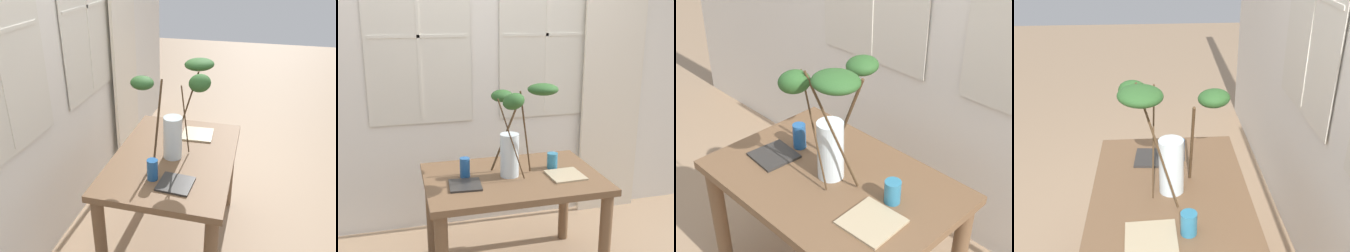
# 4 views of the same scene
# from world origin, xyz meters

# --- Properties ---
(back_wall_with_windows) EXTENTS (5.24, 0.14, 2.62)m
(back_wall_with_windows) POSITION_xyz_m (-0.00, 0.90, 1.32)
(back_wall_with_windows) COLOR silver
(back_wall_with_windows) RESTS_ON ground
(dining_table) EXTENTS (1.19, 0.81, 0.74)m
(dining_table) POSITION_xyz_m (0.00, 0.00, 0.61)
(dining_table) COLOR brown
(dining_table) RESTS_ON ground
(vase_with_branches) EXTENTS (0.43, 0.55, 0.65)m
(vase_with_branches) POSITION_xyz_m (0.02, -0.02, 1.10)
(vase_with_branches) COLOR silver
(vase_with_branches) RESTS_ON dining_table
(drinking_glass_blue_left) EXTENTS (0.07, 0.07, 0.13)m
(drinking_glass_blue_left) POSITION_xyz_m (-0.32, 0.06, 0.81)
(drinking_glass_blue_left) COLOR #235693
(drinking_glass_blue_left) RESTS_ON dining_table
(drinking_glass_blue_right) EXTENTS (0.08, 0.08, 0.11)m
(drinking_glass_blue_right) POSITION_xyz_m (0.31, 0.07, 0.80)
(drinking_glass_blue_right) COLOR teal
(drinking_glass_blue_right) RESTS_ON dining_table
(plate_square_left) EXTENTS (0.22, 0.22, 0.01)m
(plate_square_left) POSITION_xyz_m (-0.34, -0.09, 0.75)
(plate_square_left) COLOR #2D2B28
(plate_square_left) RESTS_ON dining_table
(plate_square_right) EXTENTS (0.24, 0.24, 0.01)m
(plate_square_right) POSITION_xyz_m (0.34, -0.10, 0.75)
(plate_square_right) COLOR tan
(plate_square_right) RESTS_ON dining_table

